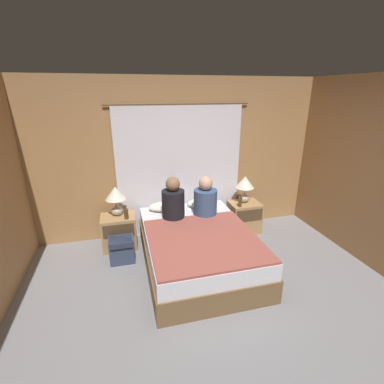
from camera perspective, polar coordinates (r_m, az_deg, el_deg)
name	(u,v)px	position (r m, az deg, el deg)	size (l,w,h in m)	color
ground_plane	(223,317)	(3.29, 6.35, -24.10)	(16.00, 16.00, 0.00)	gray
wall_back	(179,159)	(4.51, -2.63, 6.82)	(4.66, 0.06, 2.50)	#A37547
curtain_panel	(180,172)	(4.50, -2.42, 4.20)	(2.21, 0.03, 2.11)	silver
bed	(198,248)	(3.89, 1.14, -11.38)	(1.41, 1.99, 0.52)	brown
nightstand_left	(119,232)	(4.42, -14.72, -7.88)	(0.50, 0.41, 0.52)	#A87F51
nightstand_right	(244,217)	(4.83, 10.64, -5.06)	(0.50, 0.41, 0.52)	#A87F51
lamp_left	(116,196)	(4.25, -15.38, -0.88)	(0.30, 0.30, 0.45)	#B2A899
lamp_right	(245,185)	(4.67, 10.79, 1.41)	(0.30, 0.30, 0.45)	#B2A899
pillow_left	(165,206)	(4.39, -5.63, -2.94)	(0.51, 0.30, 0.12)	silver
pillow_right	(203,203)	(4.51, 2.18, -2.17)	(0.51, 0.30, 0.12)	silver
blanket_on_bed	(203,240)	(3.53, 2.37, -9.74)	(1.35, 1.40, 0.03)	#994C42
person_left_in_bed	(173,202)	(4.01, -3.88, -1.99)	(0.33, 0.33, 0.64)	black
person_right_in_bed	(205,200)	(4.12, 2.77, -1.60)	(0.35, 0.35, 0.61)	#38517A
beer_bottle_on_left_stand	(126,214)	(4.17, -13.35, -4.33)	(0.06, 0.06, 0.22)	#513819
beer_bottle_on_right_stand	(240,202)	(4.54, 9.85, -2.00)	(0.06, 0.06, 0.21)	#513819
backpack_on_floor	(122,248)	(4.08, -14.22, -11.16)	(0.34, 0.26, 0.37)	#333D56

